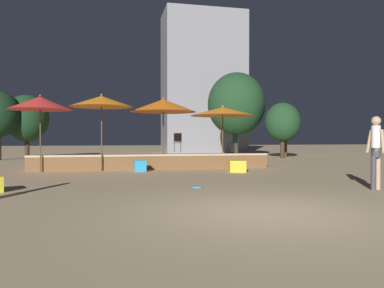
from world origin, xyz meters
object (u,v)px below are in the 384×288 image
patio_umbrella_0 (163,106)px  person_1 (376,149)px  frisbee_disc (197,187)px  background_tree_4 (285,127)px  background_tree_0 (283,122)px  bistro_chair_1 (178,141)px  patio_umbrella_3 (102,102)px  cube_seat_0 (237,166)px  cube_seat_2 (140,166)px  background_tree_1 (236,104)px  bistro_chair_0 (234,141)px  patio_umbrella_2 (223,111)px  background_tree_3 (27,118)px  patio_umbrella_1 (40,103)px

patio_umbrella_0 → person_1: patio_umbrella_0 is taller
frisbee_disc → background_tree_4: size_ratio=0.09×
background_tree_0 → background_tree_4: bearing=58.2°
bistro_chair_1 → frisbee_disc: 7.55m
person_1 → patio_umbrella_0: bearing=101.6°
background_tree_4 → patio_umbrella_3: bearing=-144.9°
cube_seat_0 → cube_seat_2: cube_seat_0 is taller
background_tree_0 → background_tree_1: size_ratio=0.61×
background_tree_1 → background_tree_4: size_ratio=1.88×
person_1 → bistro_chair_0: (-0.81, 8.81, 0.14)m
patio_umbrella_0 → patio_umbrella_3: bearing=-170.9°
cube_seat_0 → cube_seat_2: (-3.64, 0.98, -0.00)m
patio_umbrella_0 → bistro_chair_1: size_ratio=3.37×
patio_umbrella_2 → person_1: patio_umbrella_2 is taller
background_tree_0 → background_tree_3: size_ratio=0.89×
background_tree_3 → background_tree_1: bearing=-1.0°
cube_seat_2 → background_tree_4: background_tree_4 is taller
cube_seat_0 → background_tree_0: bearing=55.0°
patio_umbrella_2 → person_1: size_ratio=1.52×
background_tree_0 → background_tree_3: bearing=170.3°
patio_umbrella_0 → background_tree_1: (6.43, 9.24, 1.00)m
person_1 → patio_umbrella_3: bearing=115.6°
bistro_chair_1 → frisbee_disc: size_ratio=3.28×
patio_umbrella_1 → person_1: 11.71m
bistro_chair_1 → background_tree_0: background_tree_0 is taller
patio_umbrella_1 → patio_umbrella_2: 7.46m
patio_umbrella_0 → bistro_chair_1: bearing=56.8°
patio_umbrella_3 → background_tree_0: (11.25, 7.12, -0.43)m
patio_umbrella_2 → frisbee_disc: size_ratio=10.34×
patio_umbrella_1 → background_tree_0: background_tree_0 is taller
patio_umbrella_2 → background_tree_3: (-9.96, 9.48, 0.08)m
patio_umbrella_0 → patio_umbrella_1: 4.85m
frisbee_disc → background_tree_4: (9.53, 14.25, 2.07)m
patio_umbrella_3 → background_tree_3: bearing=116.0°
background_tree_1 → background_tree_3: background_tree_1 is taller
cube_seat_0 → frisbee_disc: bearing=-121.8°
background_tree_1 → background_tree_3: 13.82m
bistro_chair_0 → cube_seat_0: bearing=38.0°
patio_umbrella_0 → patio_umbrella_2: patio_umbrella_0 is taller
patio_umbrella_0 → background_tree_3: (-7.34, 9.47, -0.13)m
patio_umbrella_2 → background_tree_3: bearing=136.4°
bistro_chair_0 → background_tree_1: 8.76m
patio_umbrella_1 → background_tree_0: 15.32m
bistro_chair_1 → background_tree_1: size_ratio=0.15×
patio_umbrella_3 → background_tree_1: 13.20m
background_tree_3 → background_tree_4: size_ratio=1.29×
bistro_chair_0 → background_tree_4: background_tree_4 is taller
cube_seat_0 → person_1: person_1 is taller
frisbee_disc → background_tree_3: (-7.40, 15.60, 2.53)m
patio_umbrella_3 → patio_umbrella_0: bearing=9.1°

